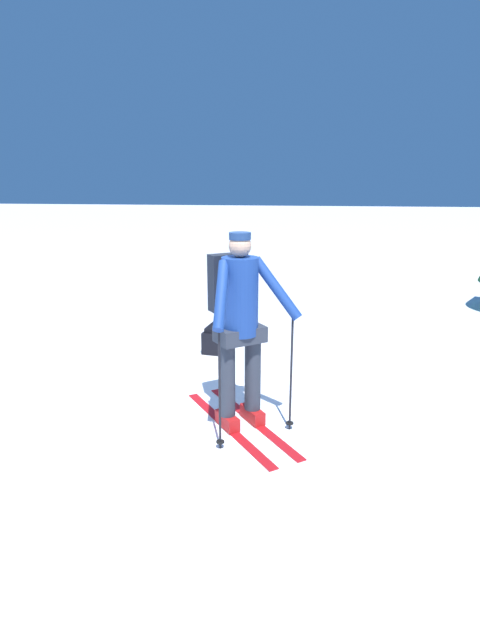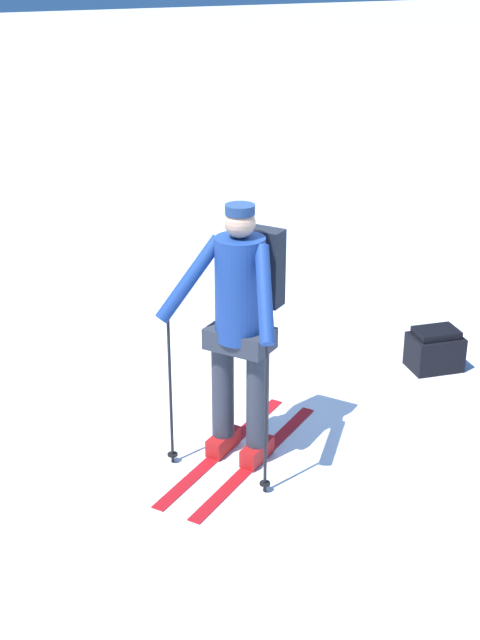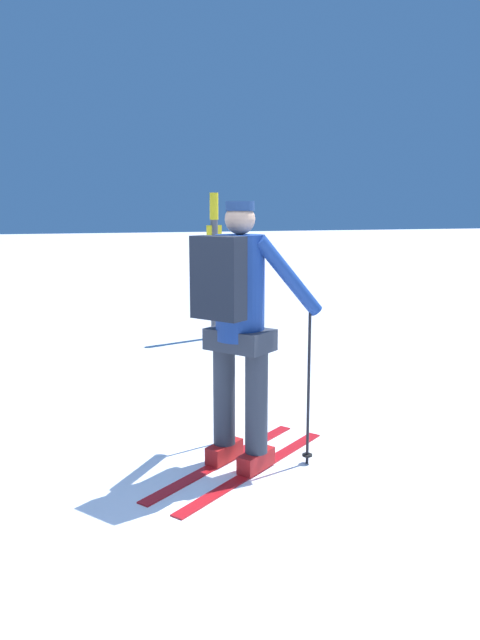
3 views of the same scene
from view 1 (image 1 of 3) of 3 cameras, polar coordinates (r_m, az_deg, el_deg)
ground_plane at (r=5.26m, az=-4.85°, el=-9.02°), size 80.00×80.00×0.00m
skier at (r=4.39m, az=-0.13°, el=0.16°), size 1.51×1.25×1.77m
dropped_backpack at (r=6.61m, az=-2.59°, el=-2.18°), size 0.45×0.36×0.35m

